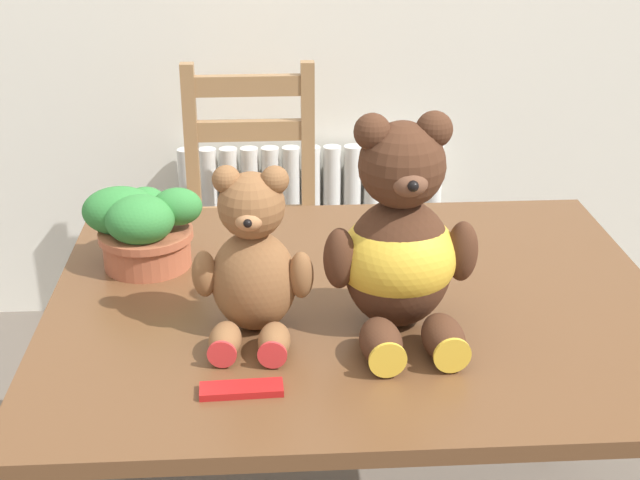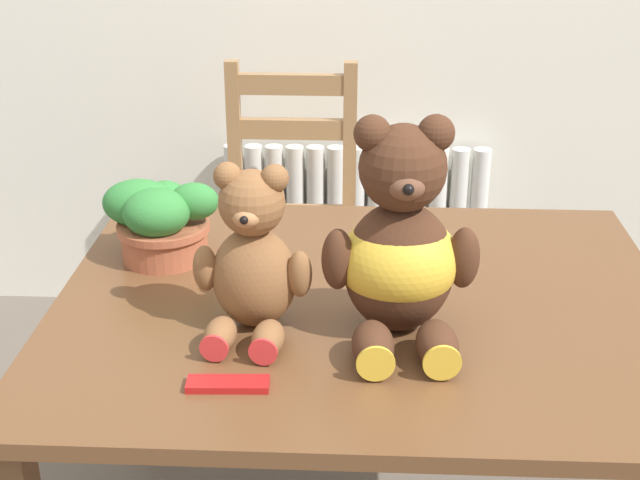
# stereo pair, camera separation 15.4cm
# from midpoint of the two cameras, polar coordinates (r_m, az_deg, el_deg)

# --- Properties ---
(radiator) EXTENTS (0.88, 0.10, 0.60)m
(radiator) POSITION_cam_midpoint_polar(r_m,az_deg,el_deg) (3.02, -1.99, -0.06)
(radiator) COLOR silver
(radiator) RESTS_ON ground_plane
(dining_table) EXTENTS (1.18, 0.96, 0.70)m
(dining_table) POSITION_cam_midpoint_polar(r_m,az_deg,el_deg) (1.76, -0.14, -6.39)
(dining_table) COLOR brown
(dining_table) RESTS_ON ground_plane
(wooden_chair_behind) EXTENTS (0.39, 0.41, 0.92)m
(wooden_chair_behind) POSITION_cam_midpoint_polar(r_m,az_deg,el_deg) (2.64, -6.07, 0.77)
(wooden_chair_behind) COLOR #997047
(wooden_chair_behind) RESTS_ON ground_plane
(teddy_bear_left) EXTENTS (0.22, 0.22, 0.31)m
(teddy_bear_left) POSITION_cam_midpoint_polar(r_m,az_deg,el_deg) (1.55, -7.18, -1.57)
(teddy_bear_left) COLOR brown
(teddy_bear_left) RESTS_ON dining_table
(teddy_bear_right) EXTENTS (0.28, 0.29, 0.40)m
(teddy_bear_right) POSITION_cam_midpoint_polar(r_m,az_deg,el_deg) (1.55, 2.31, -0.45)
(teddy_bear_right) COLOR #472819
(teddy_bear_right) RESTS_ON dining_table
(potted_plant) EXTENTS (0.24, 0.20, 0.17)m
(potted_plant) POSITION_cam_midpoint_polar(r_m,az_deg,el_deg) (1.86, -13.67, 0.87)
(potted_plant) COLOR #B25B3D
(potted_plant) RESTS_ON dining_table
(chocolate_bar) EXTENTS (0.13, 0.05, 0.01)m
(chocolate_bar) POSITION_cam_midpoint_polar(r_m,az_deg,el_deg) (1.44, -8.15, -9.53)
(chocolate_bar) COLOR red
(chocolate_bar) RESTS_ON dining_table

